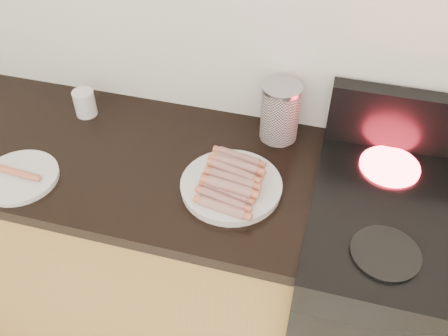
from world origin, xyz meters
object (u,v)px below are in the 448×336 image
(mug, at_px, (85,103))
(canister, at_px, (280,112))
(side_plate, at_px, (20,177))
(stove, at_px, (409,308))
(main_plate, at_px, (231,187))

(mug, bearing_deg, canister, 4.95)
(side_plate, relative_size, canister, 1.19)
(stove, height_order, mug, mug)
(canister, bearing_deg, stove, -24.64)
(main_plate, bearing_deg, side_plate, -168.44)
(main_plate, xyz_separation_m, canister, (0.09, 0.28, 0.09))
(stove, relative_size, side_plate, 3.93)
(stove, relative_size, main_plate, 3.10)
(canister, relative_size, mug, 2.15)
(stove, distance_m, main_plate, 0.76)
(main_plate, relative_size, canister, 1.51)
(side_plate, bearing_deg, canister, 29.91)
(stove, bearing_deg, main_plate, -176.50)
(side_plate, distance_m, mug, 0.35)
(main_plate, bearing_deg, canister, 72.99)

